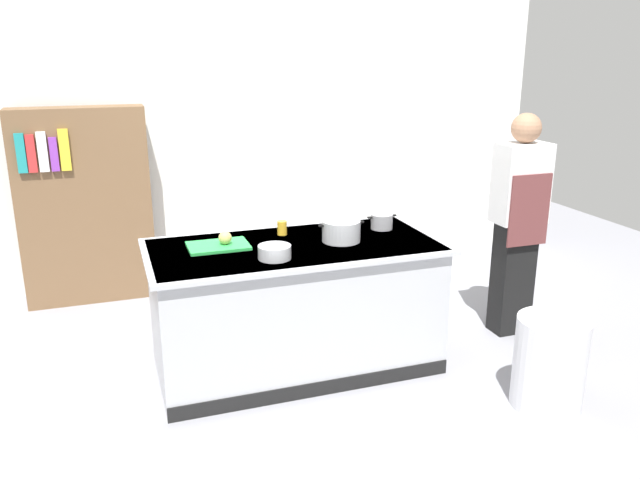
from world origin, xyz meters
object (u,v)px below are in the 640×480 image
(onion, at_px, (225,238))
(bookshelf, at_px, (85,206))
(juice_cup, at_px, (282,228))
(stock_pot, at_px, (341,231))
(trash_bin, at_px, (549,363))
(person_chef, at_px, (518,220))
(mixing_bowl, at_px, (275,252))
(sauce_pan, at_px, (382,221))

(onion, height_order, bookshelf, bookshelf)
(juice_cup, bearing_deg, onion, -160.29)
(stock_pot, bearing_deg, trash_bin, -44.41)
(person_chef, bearing_deg, mixing_bowl, 80.65)
(person_chef, bearing_deg, trash_bin, 140.80)
(stock_pot, height_order, juice_cup, stock_pot)
(sauce_pan, height_order, bookshelf, bookshelf)
(onion, height_order, person_chef, person_chef)
(person_chef, distance_m, bookshelf, 3.61)
(juice_cup, relative_size, trash_bin, 0.17)
(sauce_pan, bearing_deg, trash_bin, -62.26)
(sauce_pan, xyz_separation_m, person_chef, (1.06, -0.17, -0.04))
(juice_cup, distance_m, bookshelf, 2.04)
(onion, xyz_separation_m, juice_cup, (0.44, 0.16, -0.01))
(juice_cup, bearing_deg, stock_pot, -39.74)
(stock_pot, distance_m, sauce_pan, 0.44)
(stock_pot, relative_size, trash_bin, 0.56)
(sauce_pan, bearing_deg, stock_pot, -153.74)
(mixing_bowl, bearing_deg, onion, 125.96)
(stock_pot, bearing_deg, person_chef, 0.83)
(trash_bin, distance_m, bookshelf, 3.94)
(trash_bin, relative_size, bookshelf, 0.35)
(stock_pot, distance_m, mixing_bowl, 0.57)
(trash_bin, relative_size, person_chef, 0.34)
(onion, xyz_separation_m, stock_pot, (0.78, -0.13, 0.01))
(bookshelf, bearing_deg, sauce_pan, -38.31)
(sauce_pan, distance_m, mixing_bowl, 1.01)
(sauce_pan, height_order, person_chef, person_chef)
(onion, bearing_deg, sauce_pan, 3.25)
(sauce_pan, bearing_deg, onion, -176.75)
(stock_pot, distance_m, person_chef, 1.45)
(stock_pot, xyz_separation_m, trash_bin, (1.02, -0.99, -0.68))
(juice_cup, bearing_deg, person_chef, -8.32)
(juice_cup, bearing_deg, sauce_pan, -7.01)
(bookshelf, bearing_deg, onion, -62.14)
(onion, bearing_deg, trash_bin, -32.03)
(mixing_bowl, bearing_deg, stock_pot, 21.97)
(trash_bin, height_order, person_chef, person_chef)
(mixing_bowl, height_order, person_chef, person_chef)
(mixing_bowl, xyz_separation_m, bookshelf, (-1.14, 2.04, -0.09))
(sauce_pan, relative_size, mixing_bowl, 1.07)
(bookshelf, bearing_deg, juice_cup, -49.13)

